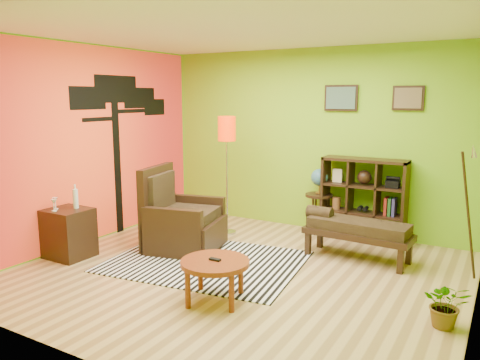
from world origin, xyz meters
The scene contains 11 objects.
ground centered at (0.00, 0.00, 0.00)m, with size 5.00×5.00×0.00m, color tan.
room_shell centered at (-0.09, 0.01, 1.80)m, with size 5.04×4.54×2.82m.
zebra_rug centered at (-0.55, 0.10, 0.01)m, with size 2.36×1.78×0.01m, color white.
coffee_table centered at (0.18, -0.80, 0.37)m, with size 0.71×0.71×0.45m.
armchair centered at (-1.16, 0.38, 0.34)m, with size 1.11×1.11×1.13m.
side_cabinet centered at (-2.20, -0.63, 0.33)m, with size 0.54×0.49×0.96m.
floor_lamp centered at (-0.98, 1.32, 1.44)m, with size 0.27×0.27×1.78m.
globe_table centered at (0.22, 2.03, 0.76)m, with size 0.41×0.41×1.00m.
cube_shelf centered at (0.91, 2.03, 0.60)m, with size 1.20×0.35×1.20m.
bench centered at (1.04, 1.16, 0.40)m, with size 1.40×0.57×0.63m.
potted_plant centered at (2.30, -0.22, 0.17)m, with size 0.40×0.44×0.34m, color #26661E.
Camera 1 is at (2.67, -4.59, 2.07)m, focal length 35.00 mm.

